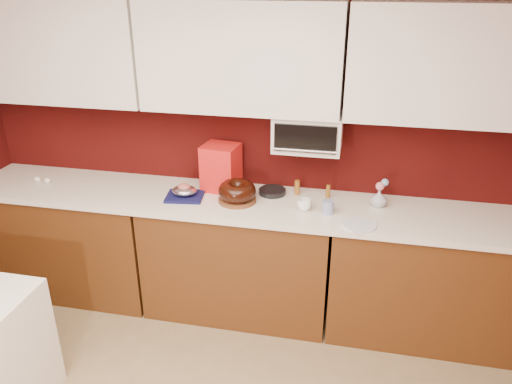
{
  "coord_description": "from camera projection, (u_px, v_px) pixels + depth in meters",
  "views": [
    {
      "loc": [
        0.77,
        -1.1,
        2.37
      ],
      "look_at": [
        0.15,
        1.84,
        1.02
      ],
      "focal_mm": 35.0,
      "sensor_mm": 36.0,
      "label": 1
    }
  ],
  "objects": [
    {
      "name": "base_cabinet_right",
      "position": [
        428.0,
        280.0,
        3.4
      ],
      "size": [
        1.31,
        0.58,
        0.86
      ],
      "primitive_type": "cube",
      "color": "#542D10",
      "rests_on": "floor"
    },
    {
      "name": "pandoro_box",
      "position": [
        221.0,
        167.0,
        3.57
      ],
      "size": [
        0.27,
        0.25,
        0.33
      ],
      "primitive_type": "cube",
      "rotation": [
        0.0,
        0.0,
        -0.14
      ],
      "color": "#B80C22",
      "rests_on": "countertop"
    },
    {
      "name": "countertop",
      "position": [
        238.0,
        203.0,
        3.47
      ],
      "size": [
        4.0,
        0.62,
        0.04
      ],
      "primitive_type": "cube",
      "color": "silver",
      "rests_on": "base_cabinet_center"
    },
    {
      "name": "flower_vase",
      "position": [
        379.0,
        197.0,
        3.35
      ],
      "size": [
        0.1,
        0.1,
        0.13
      ],
      "primitive_type": "imported",
      "rotation": [
        0.0,
        0.0,
        -0.16
      ],
      "color": "#AAAFC1",
      "rests_on": "countertop"
    },
    {
      "name": "upper_cabinet_left",
      "position": [
        54.0,
        51.0,
        3.45
      ],
      "size": [
        1.31,
        0.33,
        0.7
      ],
      "primitive_type": "cube",
      "color": "white",
      "rests_on": "wall_back"
    },
    {
      "name": "navy_towel",
      "position": [
        185.0,
        196.0,
        3.49
      ],
      "size": [
        0.28,
        0.25,
        0.02
      ],
      "primitive_type": "cube",
      "rotation": [
        0.0,
        0.0,
        0.14
      ],
      "color": "#121344",
      "rests_on": "countertop"
    },
    {
      "name": "foil_ham_nest",
      "position": [
        184.0,
        191.0,
        3.48
      ],
      "size": [
        0.18,
        0.16,
        0.06
      ],
      "primitive_type": "ellipsoid",
      "rotation": [
        0.0,
        0.0,
        0.08
      ],
      "color": "silver",
      "rests_on": "navy_towel"
    },
    {
      "name": "toaster_oven",
      "position": [
        308.0,
        131.0,
        3.33
      ],
      "size": [
        0.45,
        0.3,
        0.25
      ],
      "primitive_type": "cube",
      "color": "white",
      "rests_on": "upper_cabinet_center"
    },
    {
      "name": "base_cabinet_center",
      "position": [
        239.0,
        258.0,
        3.65
      ],
      "size": [
        1.31,
        0.58,
        0.86
      ],
      "primitive_type": "cube",
      "color": "#542D10",
      "rests_on": "floor"
    },
    {
      "name": "china_plate",
      "position": [
        359.0,
        225.0,
        3.11
      ],
      "size": [
        0.26,
        0.26,
        0.01
      ],
      "primitive_type": "cylinder",
      "rotation": [
        0.0,
        0.0,
        0.26
      ],
      "color": "silver",
      "rests_on": "countertop"
    },
    {
      "name": "amber_bottle_tall",
      "position": [
        328.0,
        192.0,
        3.47
      ],
      "size": [
        0.04,
        0.04,
        0.1
      ],
      "primitive_type": "cylinder",
      "rotation": [
        0.0,
        0.0,
        0.41
      ],
      "color": "brown",
      "rests_on": "countertop"
    },
    {
      "name": "upper_cabinet_right",
      "position": [
        460.0,
        65.0,
        2.95
      ],
      "size": [
        1.31,
        0.33,
        0.7
      ],
      "primitive_type": "cube",
      "color": "white",
      "rests_on": "wall_back"
    },
    {
      "name": "cake_base",
      "position": [
        237.0,
        200.0,
        3.44
      ],
      "size": [
        0.26,
        0.26,
        0.02
      ],
      "primitive_type": "cylinder",
      "rotation": [
        0.0,
        0.0,
        -0.01
      ],
      "color": "brown",
      "rests_on": "countertop"
    },
    {
      "name": "egg_right",
      "position": [
        37.0,
        179.0,
        3.75
      ],
      "size": [
        0.06,
        0.06,
        0.04
      ],
      "primitive_type": "ellipsoid",
      "rotation": [
        0.0,
        0.0,
        0.33
      ],
      "color": "silver",
      "rests_on": "countertop"
    },
    {
      "name": "base_cabinet_left",
      "position": [
        74.0,
        239.0,
        3.91
      ],
      "size": [
        1.31,
        0.58,
        0.86
      ],
      "primitive_type": "cube",
      "color": "#542D10",
      "rests_on": "floor"
    },
    {
      "name": "wall_back",
      "position": [
        247.0,
        138.0,
        3.59
      ],
      "size": [
        4.0,
        0.02,
        2.5
      ],
      "primitive_type": "cube",
      "color": "#3C0908",
      "rests_on": "floor"
    },
    {
      "name": "blue_jar",
      "position": [
        328.0,
        207.0,
        3.26
      ],
      "size": [
        0.08,
        0.08,
        0.09
      ],
      "primitive_type": "cylinder",
      "rotation": [
        0.0,
        0.0,
        -0.02
      ],
      "color": "navy",
      "rests_on": "countertop"
    },
    {
      "name": "flower_pink",
      "position": [
        380.0,
        186.0,
        3.31
      ],
      "size": [
        0.06,
        0.06,
        0.06
      ],
      "primitive_type": "sphere",
      "color": "#DA7E82",
      "rests_on": "flower_vase"
    },
    {
      "name": "upper_cabinet_center",
      "position": [
        241.0,
        57.0,
        3.2
      ],
      "size": [
        1.31,
        0.33,
        0.7
      ],
      "primitive_type": "cube",
      "color": "white",
      "rests_on": "wall_back"
    },
    {
      "name": "amber_bottle",
      "position": [
        297.0,
        188.0,
        3.53
      ],
      "size": [
        0.05,
        0.05,
        0.11
      ],
      "primitive_type": "cylinder",
      "rotation": [
        0.0,
        0.0,
        0.34
      ],
      "color": "brown",
      "rests_on": "countertop"
    },
    {
      "name": "flower_blue",
      "position": [
        385.0,
        182.0,
        3.32
      ],
      "size": [
        0.05,
        0.05,
        0.05
      ],
      "primitive_type": "sphere",
      "color": "#80A0CD",
      "rests_on": "flower_vase"
    },
    {
      "name": "bundt_cake",
      "position": [
        237.0,
        191.0,
        3.41
      ],
      "size": [
        0.33,
        0.33,
        0.11
      ],
      "primitive_type": "torus",
      "rotation": [
        0.0,
        0.0,
        0.33
      ],
      "color": "black",
      "rests_on": "cake_base"
    },
    {
      "name": "roasted_ham",
      "position": [
        184.0,
        187.0,
        3.47
      ],
      "size": [
        0.11,
        0.1,
        0.06
      ],
      "primitive_type": "ellipsoid",
      "rotation": [
        0.0,
        0.0,
        -0.38
      ],
      "color": "#BA6155",
      "rests_on": "foil_ham_nest"
    },
    {
      "name": "egg_left",
      "position": [
        47.0,
        180.0,
        3.73
      ],
      "size": [
        0.05,
        0.04,
        0.04
      ],
      "primitive_type": "ellipsoid",
      "rotation": [
        0.0,
        0.0,
        -0.0
      ],
      "color": "white",
      "rests_on": "countertop"
    },
    {
      "name": "toaster_oven_handle",
      "position": [
        304.0,
        151.0,
        3.2
      ],
      "size": [
        0.42,
        0.02,
        0.02
      ],
      "primitive_type": "cylinder",
      "rotation": [
        0.0,
        1.57,
        0.0
      ],
      "color": "silver",
      "rests_on": "toaster_oven"
    },
    {
      "name": "toaster_oven_door",
      "position": [
        305.0,
        139.0,
        3.19
      ],
      "size": [
        0.4,
        0.02,
        0.18
      ],
      "primitive_type": "cube",
      "color": "black",
      "rests_on": "toaster_oven"
    },
    {
      "name": "dark_pan",
      "position": [
        272.0,
        191.0,
        3.56
      ],
      "size": [
        0.22,
        0.22,
        0.03
      ],
      "primitive_type": "cylinder",
      "rotation": [
        0.0,
        0.0,
        0.17
      ],
      "color": "black",
      "rests_on": "countertop"
    },
    {
      "name": "coffee_mug",
      "position": [
        304.0,
        204.0,
        3.3
      ],
      "size": [
        0.11,
        0.11,
        0.09
      ],
      "primitive_type": "imported",
      "rotation": [
        0.0,
        0.0,
        0.44
      ],
      "color": "white",
      "rests_on": "countertop"
    }
  ]
}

